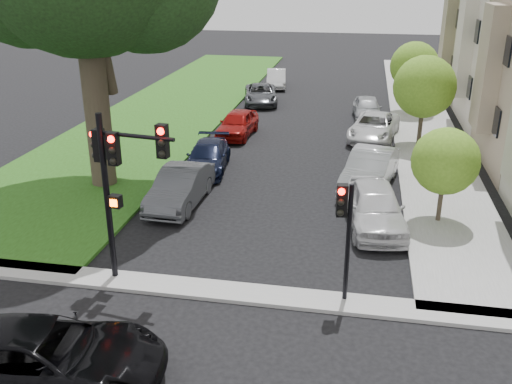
% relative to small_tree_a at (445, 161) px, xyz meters
% --- Properties ---
extents(ground, '(140.00, 140.00, 0.00)m').
position_rel_small_tree_a_xyz_m(ground, '(-6.20, -8.15, -2.38)').
color(ground, black).
rests_on(ground, ground).
extents(grass_strip, '(8.00, 44.00, 0.12)m').
position_rel_small_tree_a_xyz_m(grass_strip, '(-15.20, 15.85, -2.32)').
color(grass_strip, '#224711').
rests_on(grass_strip, ground).
extents(sidewalk_right, '(3.50, 44.00, 0.12)m').
position_rel_small_tree_a_xyz_m(sidewalk_right, '(0.55, 15.85, -2.32)').
color(sidewalk_right, gray).
rests_on(sidewalk_right, ground).
extents(sidewalk_cross, '(60.00, 1.00, 0.12)m').
position_rel_small_tree_a_xyz_m(sidewalk_cross, '(-6.20, -6.15, -2.32)').
color(sidewalk_cross, gray).
rests_on(sidewalk_cross, ground).
extents(small_tree_a, '(2.39, 2.39, 3.58)m').
position_rel_small_tree_a_xyz_m(small_tree_a, '(0.00, 0.00, 0.00)').
color(small_tree_a, '#42382D').
rests_on(small_tree_a, ground).
extents(small_tree_b, '(3.12, 3.12, 4.69)m').
position_rel_small_tree_a_xyz_m(small_tree_b, '(0.00, 9.60, 0.73)').
color(small_tree_b, '#42382D').
rests_on(small_tree_b, ground).
extents(small_tree_c, '(2.98, 2.98, 4.46)m').
position_rel_small_tree_a_xyz_m(small_tree_c, '(0.00, 16.85, 0.59)').
color(small_tree_c, '#42382D').
rests_on(small_tree_c, ground).
extents(traffic_signal_main, '(2.50, 0.66, 5.11)m').
position_rel_small_tree_a_xyz_m(traffic_signal_main, '(-9.60, -5.92, 1.14)').
color(traffic_signal_main, black).
rests_on(traffic_signal_main, ground).
extents(traffic_signal_secondary, '(0.46, 0.37, 3.55)m').
position_rel_small_tree_a_xyz_m(traffic_signal_secondary, '(-3.26, -5.96, 0.09)').
color(traffic_signal_secondary, black).
rests_on(traffic_signal_secondary, ground).
extents(car_cross_near, '(5.73, 3.14, 1.52)m').
position_rel_small_tree_a_xyz_m(car_cross_near, '(-9.59, -10.65, -1.62)').
color(car_cross_near, black).
rests_on(car_cross_near, ground).
extents(car_parked_0, '(2.52, 4.89, 1.59)m').
position_rel_small_tree_a_xyz_m(car_parked_0, '(-2.32, -0.78, -1.59)').
color(car_parked_0, silver).
rests_on(car_parked_0, ground).
extents(car_parked_1, '(2.62, 5.06, 1.59)m').
position_rel_small_tree_a_xyz_m(car_parked_1, '(-2.50, 3.21, -1.59)').
color(car_parked_1, '#999BA0').
rests_on(car_parked_1, ground).
extents(car_parked_2, '(3.04, 5.26, 1.38)m').
position_rel_small_tree_a_xyz_m(car_parked_2, '(-2.31, 10.50, -1.69)').
color(car_parked_2, silver).
rests_on(car_parked_2, ground).
extents(car_parked_3, '(1.95, 4.15, 1.37)m').
position_rel_small_tree_a_xyz_m(car_parked_3, '(-2.69, 14.78, -1.70)').
color(car_parked_3, '#999BA0').
rests_on(car_parked_3, ground).
extents(car_parked_5, '(1.68, 4.53, 1.48)m').
position_rel_small_tree_a_xyz_m(car_parked_5, '(-9.79, -0.11, -1.64)').
color(car_parked_5, '#3F4247').
rests_on(car_parked_5, ground).
extents(car_parked_6, '(2.24, 4.54, 1.27)m').
position_rel_small_tree_a_xyz_m(car_parked_6, '(-9.82, 4.04, -1.75)').
color(car_parked_6, black).
rests_on(car_parked_6, ground).
extents(car_parked_7, '(1.91, 4.25, 1.42)m').
position_rel_small_tree_a_xyz_m(car_parked_7, '(-9.66, 9.73, -1.67)').
color(car_parked_7, maroon).
rests_on(car_parked_7, ground).
extents(car_parked_8, '(3.00, 4.96, 1.29)m').
position_rel_small_tree_a_xyz_m(car_parked_8, '(-9.81, 17.73, -1.74)').
color(car_parked_8, '#3F4247').
rests_on(car_parked_8, ground).
extents(car_parked_9, '(1.98, 4.20, 1.33)m').
position_rel_small_tree_a_xyz_m(car_parked_9, '(-9.62, 23.39, -1.72)').
color(car_parked_9, silver).
rests_on(car_parked_9, ground).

